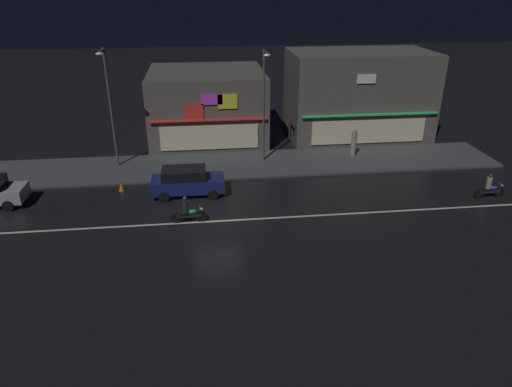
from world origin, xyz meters
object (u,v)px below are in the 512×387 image
Objects in this scene: motorcycle_lead at (490,188)px; motorcycle_following at (187,212)px; pedestrian_on_sidewalk at (354,143)px; streetlamp_mid at (264,98)px; parked_car_trailing at (187,181)px; traffic_cone at (121,187)px; streetlamp_west at (109,100)px.

motorcycle_lead and motorcycle_following have the same top height.
pedestrian_on_sidewalk is 1.04× the size of motorcycle_following.
streetlamp_mid is at bearing 65.41° from motorcycle_following.
motorcycle_lead is at bearing 171.72° from parked_car_trailing.
motorcycle_following is (0.06, -3.57, -0.24)m from parked_car_trailing.
traffic_cone is (-15.82, -4.07, -0.79)m from pedestrian_on_sidewalk.
pedestrian_on_sidewalk is 12.85m from parked_car_trailing.
motorcycle_lead reaches higher than traffic_cone.
streetlamp_west is 10.59m from motorcycle_following.
motorcycle_following is (-17.60, -1.00, 0.00)m from motorcycle_lead.
motorcycle_lead is at bearing -18.46° from streetlamp_west.
parked_car_trailing reaches higher than traffic_cone.
streetlamp_west is 14.14× the size of traffic_cone.
motorcycle_lead is (5.85, -7.64, -0.43)m from pedestrian_on_sidewalk.
traffic_cone is (-4.02, 1.00, -0.59)m from parked_car_trailing.
traffic_cone is at bearing -13.95° from parked_car_trailing.
traffic_cone is (-4.07, 4.57, -0.36)m from motorcycle_following.
pedestrian_on_sidewalk reaches higher than motorcycle_lead.
traffic_cone is at bearing -158.00° from streetlamp_mid.
parked_car_trailing is (4.80, -4.93, -3.81)m from streetlamp_west.
motorcycle_following is at bearing -170.93° from motorcycle_lead.
parked_car_trailing is 2.26× the size of motorcycle_lead.
streetlamp_west reaches higher than motorcycle_following.
motorcycle_lead is 1.00× the size of motorcycle_following.
motorcycle_lead is at bearing -9.35° from traffic_cone.
pedestrian_on_sidewalk is at bearing 43.72° from motorcycle_following.
streetlamp_west reaches higher than traffic_cone.
streetlamp_mid reaches higher than pedestrian_on_sidewalk.
streetlamp_west reaches higher than motorcycle_lead.
pedestrian_on_sidewalk is at bearing 2.82° from streetlamp_mid.
traffic_cone is at bearing 139.13° from motorcycle_following.
streetlamp_mid is 7.44m from pedestrian_on_sidewalk.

